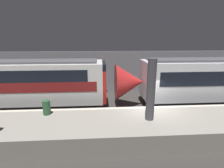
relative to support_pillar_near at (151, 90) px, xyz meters
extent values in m
plane|color=#33302D|center=(0.57, 1.78, -2.73)|extent=(120.00, 120.00, 0.00)
cube|color=gray|center=(0.57, 0.03, -2.20)|extent=(40.00, 3.50, 1.07)
cube|color=beige|center=(0.57, 1.63, -1.66)|extent=(40.00, 0.30, 0.01)
cube|color=gray|center=(0.57, 8.62, -0.67)|extent=(50.00, 0.15, 4.13)
cylinder|color=#47474C|center=(0.00, 0.00, 0.00)|extent=(0.46, 0.46, 3.33)
cone|color=red|center=(-0.37, 4.49, -0.69)|extent=(2.20, 2.78, 2.78)
sphere|color=#F2EFCC|center=(-1.32, 4.49, -1.13)|extent=(0.20, 0.20, 0.20)
cube|color=red|center=(-2.36, 4.49, -0.78)|extent=(0.25, 2.89, 2.34)
cube|color=black|center=(-2.36, 4.49, 0.39)|extent=(0.25, 2.59, 0.94)
sphere|color=#EA4C42|center=(-2.21, 3.83, -1.19)|extent=(0.18, 0.18, 0.18)
sphere|color=#EA4C42|center=(-2.21, 5.16, -1.19)|extent=(0.18, 0.18, 0.18)
cylinder|color=#2D5B38|center=(-5.78, 1.03, -1.24)|extent=(0.44, 0.44, 0.85)
camera|label=1|loc=(-2.65, -8.62, 2.65)|focal=28.00mm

